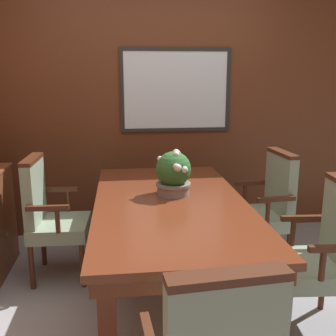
# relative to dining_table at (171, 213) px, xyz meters

# --- Properties ---
(ground_plane) EXTENTS (14.00, 14.00, 0.00)m
(ground_plane) POSITION_rel_dining_table_xyz_m (-0.01, -0.29, -0.65)
(ground_plane) COLOR #93969E
(wall_back) EXTENTS (7.20, 0.08, 2.45)m
(wall_back) POSITION_rel_dining_table_xyz_m (-0.01, 1.32, 0.58)
(wall_back) COLOR #5B2D19
(wall_back) RESTS_ON ground_plane
(dining_table) EXTENTS (1.05, 1.98, 0.74)m
(dining_table) POSITION_rel_dining_table_xyz_m (0.00, 0.00, 0.00)
(dining_table) COLOR maroon
(dining_table) RESTS_ON ground_plane
(chair_right_far) EXTENTS (0.48, 0.53, 0.99)m
(chair_right_far) POSITION_rel_dining_table_xyz_m (0.87, 0.43, -0.12)
(chair_right_far) COLOR #472314
(chair_right_far) RESTS_ON ground_plane
(chair_left_far) EXTENTS (0.46, 0.52, 0.99)m
(chair_left_far) POSITION_rel_dining_table_xyz_m (-0.91, 0.42, -0.12)
(chair_left_far) COLOR #472314
(chair_left_far) RESTS_ON ground_plane
(chair_right_near) EXTENTS (0.48, 0.53, 0.99)m
(chair_right_near) POSITION_rel_dining_table_xyz_m (0.90, -0.46, -0.12)
(chair_right_near) COLOR #472314
(chair_right_near) RESTS_ON ground_plane
(potted_plant) EXTENTS (0.26, 0.27, 0.33)m
(potted_plant) POSITION_rel_dining_table_xyz_m (0.04, 0.15, 0.25)
(potted_plant) COLOR gray
(potted_plant) RESTS_ON dining_table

